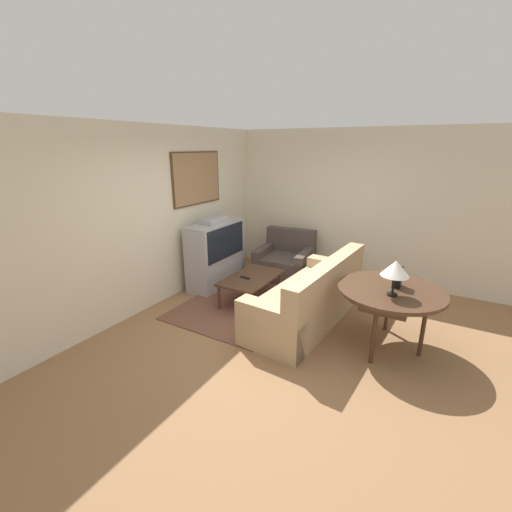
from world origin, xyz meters
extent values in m
plane|color=#8E6642|center=(0.00, 0.00, 0.00)|extent=(12.00, 12.00, 0.00)
cube|color=beige|center=(0.00, 2.13, 1.35)|extent=(12.00, 0.06, 2.70)
cube|color=#4C381E|center=(0.98, 2.08, 1.87)|extent=(1.19, 0.03, 0.88)
cube|color=#93704C|center=(0.98, 2.07, 1.87)|extent=(1.14, 0.01, 0.83)
cube|color=beige|center=(2.63, 0.00, 1.35)|extent=(0.06, 12.00, 2.70)
cube|color=brown|center=(0.68, 0.90, 0.01)|extent=(2.43, 1.65, 0.01)
cube|color=#9E9EA3|center=(0.98, 1.75, 0.26)|extent=(1.14, 0.47, 0.51)
cube|color=#9E9EA3|center=(0.98, 1.75, 0.82)|extent=(1.14, 0.47, 0.63)
cube|color=black|center=(0.98, 1.51, 0.82)|extent=(1.02, 0.01, 0.55)
cube|color=#9E9EA3|center=(0.98, 1.75, 1.18)|extent=(0.51, 0.26, 0.09)
cube|color=tan|center=(0.56, -0.15, 0.23)|extent=(2.27, 1.00, 0.46)
cube|color=tan|center=(0.54, -0.46, 0.70)|extent=(2.23, 0.36, 0.47)
cube|color=tan|center=(1.55, -0.21, 0.31)|extent=(0.29, 0.87, 0.62)
cube|color=tan|center=(-0.43, -0.08, 0.31)|extent=(0.29, 0.87, 0.62)
cube|color=#877154|center=(1.05, -0.36, 0.63)|extent=(0.37, 0.14, 0.34)
cube|color=#877154|center=(0.05, -0.30, 0.63)|extent=(0.37, 0.14, 0.34)
cube|color=#473D38|center=(1.93, 0.86, 0.21)|extent=(1.02, 1.06, 0.42)
cube|color=#473D38|center=(2.30, 0.90, 0.64)|extent=(0.28, 0.98, 0.44)
cube|color=#473D38|center=(1.89, 1.26, 0.28)|extent=(0.94, 0.26, 0.56)
cube|color=#473D38|center=(1.98, 0.46, 0.28)|extent=(0.94, 0.26, 0.56)
cube|color=#472D1E|center=(0.68, 0.84, 0.41)|extent=(1.10, 0.64, 0.04)
cylinder|color=#472D1E|center=(0.18, 0.57, 0.19)|extent=(0.04, 0.04, 0.39)
cylinder|color=#472D1E|center=(1.18, 0.57, 0.19)|extent=(0.04, 0.04, 0.39)
cylinder|color=#472D1E|center=(0.18, 1.11, 0.19)|extent=(0.04, 0.04, 0.39)
cylinder|color=#472D1E|center=(1.18, 1.11, 0.19)|extent=(0.04, 0.04, 0.39)
cylinder|color=#472D1E|center=(0.41, -1.26, 0.76)|extent=(1.24, 1.24, 0.04)
cube|color=#472D1E|center=(0.41, -1.26, 0.70)|extent=(1.06, 0.50, 0.08)
cylinder|color=#472D1E|center=(-0.02, -1.20, 0.37)|extent=(0.05, 0.05, 0.74)
cylinder|color=#472D1E|center=(0.85, -1.20, 0.37)|extent=(0.05, 0.05, 0.74)
cylinder|color=#472D1E|center=(0.41, -1.67, 0.37)|extent=(0.05, 0.05, 0.74)
cylinder|color=black|center=(0.22, -1.31, 0.79)|extent=(0.11, 0.11, 0.02)
cylinder|color=black|center=(0.22, -1.31, 0.98)|extent=(0.02, 0.02, 0.36)
cone|color=silver|center=(0.22, -1.31, 1.11)|extent=(0.31, 0.31, 0.18)
cube|color=black|center=(0.52, -1.31, 0.90)|extent=(0.16, 0.09, 0.24)
cylinder|color=white|center=(0.52, -1.35, 0.94)|extent=(0.12, 0.01, 0.12)
cube|color=black|center=(0.57, 0.88, 0.44)|extent=(0.07, 0.16, 0.02)
camera|label=1|loc=(-3.62, -1.76, 2.40)|focal=24.00mm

